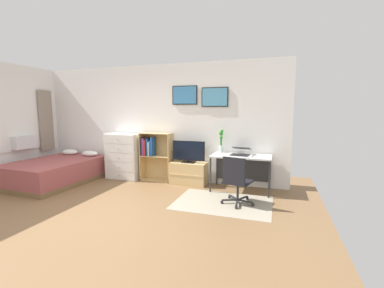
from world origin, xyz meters
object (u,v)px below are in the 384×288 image
dresser (124,156)px  computer_mouse (252,156)px  tv_stand (189,173)px  laptop (241,152)px  bookshelf (153,153)px  office_chair (236,179)px  bamboo_vase (221,141)px  bed (56,171)px  television (189,152)px  desk (242,161)px

dresser → computer_mouse: 3.05m
tv_stand → laptop: bearing=-2.7°
bookshelf → office_chair: (2.10, -1.02, -0.20)m
laptop → bamboo_vase: (-0.45, 0.16, 0.18)m
tv_stand → dresser: bearing=-179.5°
bed → laptop: 4.20m
tv_stand → bookshelf: bearing=176.6°
dresser → bamboo_vase: bamboo_vase is taller
bed → tv_stand: bearing=17.3°
dresser → tv_stand: size_ratio=1.37×
office_chair → tv_stand: bearing=154.8°
bookshelf → television: (0.90, -0.08, 0.08)m
tv_stand → bamboo_vase: size_ratio=1.60×
bookshelf → television: bookshelf is taller
bed → bamboo_vase: bamboo_vase is taller
dresser → office_chair: size_ratio=1.27×
office_chair → bed: bearing=-168.4°
television → laptop: 1.15m
bed → dresser: (1.29, 0.80, 0.29)m
office_chair → laptop: 0.98m
dresser → office_chair: dresser is taller
office_chair → dresser: bearing=175.3°
bed → tv_stand: size_ratio=2.59×
bookshelf → bamboo_vase: bamboo_vase is taller
bookshelf → desk: (2.07, -0.09, -0.05)m
desk → office_chair: (0.03, -0.93, -0.15)m
dresser → desk: dresser is taller
tv_stand → desk: desk is taller
tv_stand → office_chair: office_chair is taller
dresser → desk: size_ratio=0.91×
television → laptop: size_ratio=1.73×
bed → dresser: 1.54m
computer_mouse → office_chair: bearing=-103.0°
dresser → television: dresser is taller
bed → bookshelf: bearing=24.9°
office_chair → bamboo_vase: (-0.50, 1.07, 0.53)m
desk → television: bearing=179.2°
desk → dresser: bearing=179.5°
bookshelf → bed: bearing=-157.0°
laptop → office_chair: bearing=-80.0°
bed → office_chair: office_chair is taller
bookshelf → bamboo_vase: (1.60, 0.05, 0.33)m
tv_stand → laptop: 1.28m
dresser → computer_mouse: dresser is taller
dresser → computer_mouse: size_ratio=10.51×
office_chair → computer_mouse: 0.86m
bookshelf → tv_stand: bookshelf is taller
bed → laptop: laptop is taller
dresser → bookshelf: 0.77m
dresser → computer_mouse: (3.04, -0.16, 0.21)m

